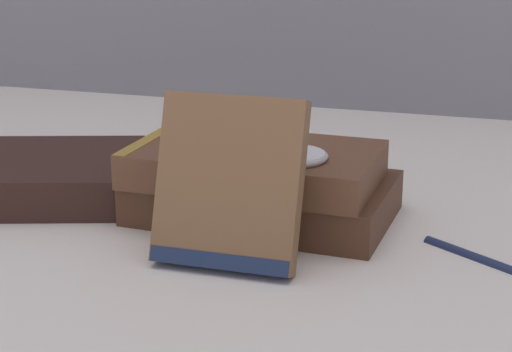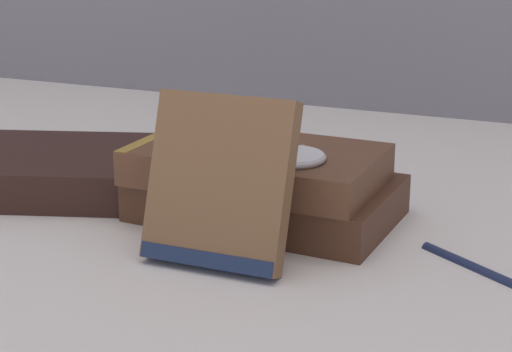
# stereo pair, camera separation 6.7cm
# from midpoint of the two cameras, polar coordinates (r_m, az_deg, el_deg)

# --- Properties ---
(ground_plane) EXTENTS (3.00, 3.00, 0.00)m
(ground_plane) POSITION_cam_midpoint_polar(r_m,az_deg,el_deg) (0.73, -4.15, -3.45)
(ground_plane) COLOR white
(book_flat_bottom) EXTENTS (0.23, 0.15, 0.04)m
(book_flat_bottom) POSITION_cam_midpoint_polar(r_m,az_deg,el_deg) (0.75, -2.42, -1.44)
(book_flat_bottom) COLOR #4C2D1E
(book_flat_bottom) RESTS_ON ground_plane
(book_flat_top) EXTENTS (0.21, 0.13, 0.03)m
(book_flat_top) POSITION_cam_midpoint_polar(r_m,az_deg,el_deg) (0.73, -3.10, 0.78)
(book_flat_top) COLOR brown
(book_flat_top) RESTS_ON book_flat_bottom
(book_side_left) EXTENTS (0.24, 0.21, 0.04)m
(book_side_left) POSITION_cam_midpoint_polar(r_m,az_deg,el_deg) (0.84, -17.34, -0.04)
(book_side_left) COLOR #331E19
(book_side_left) RESTS_ON ground_plane
(book_leaning_front) EXTENTS (0.11, 0.06, 0.13)m
(book_leaning_front) POSITION_cam_midpoint_polar(r_m,az_deg,el_deg) (0.64, -4.82, -0.92)
(book_leaning_front) COLOR brown
(book_leaning_front) RESTS_ON ground_plane
(pocket_watch) EXTENTS (0.06, 0.06, 0.01)m
(pocket_watch) POSITION_cam_midpoint_polar(r_m,az_deg,el_deg) (0.69, -0.28, 1.28)
(pocket_watch) COLOR silver
(pocket_watch) RESTS_ON book_flat_top
(reading_glasses) EXTENTS (0.10, 0.07, 0.00)m
(reading_glasses) POSITION_cam_midpoint_polar(r_m,az_deg,el_deg) (0.92, -3.59, 1.05)
(reading_glasses) COLOR #ADADB2
(reading_glasses) RESTS_ON ground_plane
(fountain_pen) EXTENTS (0.13, 0.09, 0.01)m
(fountain_pen) POSITION_cam_midpoint_polar(r_m,az_deg,el_deg) (0.66, 13.32, -5.71)
(fountain_pen) COLOR #1E284C
(fountain_pen) RESTS_ON ground_plane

